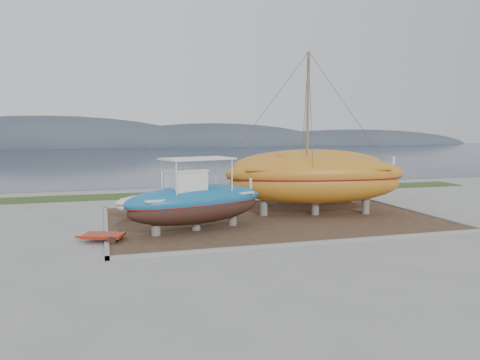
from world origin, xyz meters
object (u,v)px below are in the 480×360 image
object	(u,v)px
blue_caique	(196,194)
orange_bare_hull	(310,177)
orange_sailboat	(316,135)
red_trailer	(104,238)
white_dinghy	(153,206)

from	to	relation	value
blue_caique	orange_bare_hull	distance (m)	11.10
orange_sailboat	orange_bare_hull	distance (m)	5.30
blue_caique	orange_bare_hull	bearing A→B (deg)	17.62
orange_bare_hull	red_trailer	xyz separation A→B (m)	(-13.60, -7.40, -1.66)
orange_bare_hull	orange_sailboat	bearing A→B (deg)	-108.09
red_trailer	orange_sailboat	bearing A→B (deg)	34.79
white_dinghy	red_trailer	world-z (taller)	white_dinghy
orange_bare_hull	blue_caique	bearing A→B (deg)	-142.90
orange_sailboat	red_trailer	size ratio (longest dim) A/B	4.04
red_trailer	blue_caique	bearing A→B (deg)	33.14
white_dinghy	orange_sailboat	xyz separation A→B (m)	(9.30, -2.00, 4.07)
blue_caique	red_trailer	distance (m)	4.90
white_dinghy	orange_sailboat	size ratio (longest dim) A/B	0.41
white_dinghy	orange_sailboat	world-z (taller)	orange_sailboat
blue_caique	white_dinghy	world-z (taller)	blue_caique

